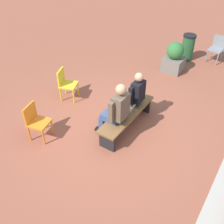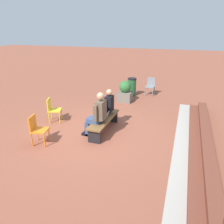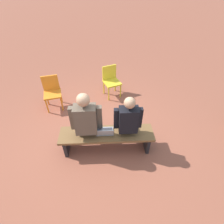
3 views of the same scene
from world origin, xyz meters
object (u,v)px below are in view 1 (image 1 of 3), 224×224
Objects in this scene: laptop at (127,112)px; plastic_chair_by_pillar at (217,47)px; person_student at (134,95)px; plastic_chair_far_left at (36,120)px; person_adult at (116,110)px; litter_bin at (188,47)px; plastic_chair_near_bench_left at (66,82)px; bench at (127,116)px; planter at (174,58)px.

laptop is 4.66m from plastic_chair_by_pillar.
laptop is 0.38× the size of plastic_chair_by_pillar.
person_student reaches higher than plastic_chair_far_left.
plastic_chair_by_pillar is (-5.92, 2.19, 0.00)m from plastic_chair_far_left.
plastic_chair_far_left is 6.31m from plastic_chair_by_pillar.
person_adult is 1.66× the size of plastic_chair_far_left.
plastic_chair_by_pillar reaches higher than laptop.
person_adult is at bearing 0.85° from litter_bin.
litter_bin is at bearing -179.15° from person_adult.
person_student is 4.04× the size of laptop.
bench is at bearing 85.05° from plastic_chair_near_bench_left.
person_student is at bearing 179.56° from person_adult.
person_adult is (0.36, -0.07, 0.38)m from bench.
person_student is at bearing 2.86° from planter.
bench is 1.29× the size of person_adult.
plastic_chair_far_left is (1.34, -1.50, 0.13)m from bench.
bench is at bearing 9.33° from person_student.
litter_bin is (-5.49, 1.36, -0.05)m from plastic_chair_far_left.
person_adult is 2.00m from plastic_chair_near_bench_left.
person_student is 0.75m from person_adult.
person_student is 3.77m from litter_bin.
laptop is at bearing -8.39° from plastic_chair_by_pillar.
plastic_chair_far_left is 0.98× the size of litter_bin.
plastic_chair_near_bench_left is at bearing -24.90° from litter_bin.
person_student is 1.54× the size of plastic_chair_by_pillar.
plastic_chair_far_left reaches higher than laptop.
person_student is at bearing -10.24° from plastic_chair_by_pillar.
plastic_chair_by_pillar is (-4.19, 0.76, -0.22)m from person_student.
litter_bin is at bearing 155.10° from plastic_chair_near_bench_left.
plastic_chair_near_bench_left is 0.89× the size of planter.
litter_bin is at bearing -177.96° from laptop.
laptop is at bearing 2.04° from litter_bin.
person_adult is at bearing -14.13° from laptop.
plastic_chair_near_bench_left is (-1.51, -0.48, 0.00)m from plastic_chair_far_left.
plastic_chair_near_bench_left is at bearing -83.46° from person_student.
plastic_chair_near_bench_left reaches higher than laptop.
planter is 1.09× the size of litter_bin.
person_adult is 4.35× the size of laptop.
plastic_chair_far_left is at bearing -39.59° from person_student.
planter is 1.00m from litter_bin.
laptop is 3.19m from planter.
plastic_chair_near_bench_left is 5.15m from plastic_chair_by_pillar.
litter_bin reaches higher than laptop.
bench is at bearing -158.05° from laptop.
plastic_chair_far_left is at bearing -16.10° from planter.
person_student is 4.26m from plastic_chair_by_pillar.
person_adult is 5.00m from plastic_chair_by_pillar.
laptop is (0.42, 0.08, -0.20)m from person_student.
planter reaches higher than plastic_chair_near_bench_left.
bench is at bearing 3.67° from planter.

